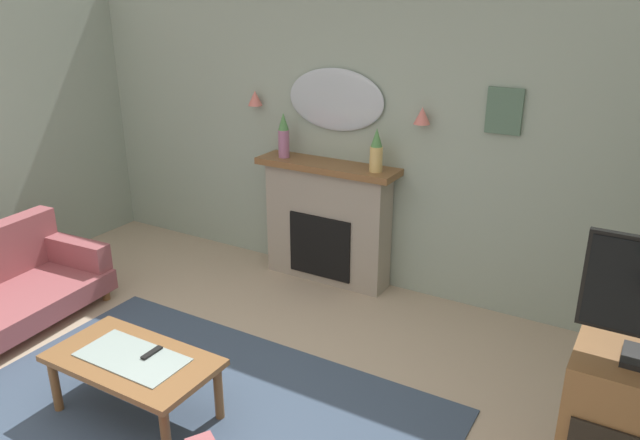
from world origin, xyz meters
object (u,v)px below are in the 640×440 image
at_px(fireplace, 327,223).
at_px(wall_sconce_left, 255,98).
at_px(mantel_vase_right, 284,136).
at_px(mantel_vase_left, 376,151).
at_px(framed_picture, 504,111).
at_px(tv_remote, 152,353).
at_px(wall_mirror, 335,100).
at_px(wall_sconce_right, 422,116).
at_px(coffee_table, 133,365).

height_order(fireplace, wall_sconce_left, wall_sconce_left).
height_order(mantel_vase_right, mantel_vase_left, mantel_vase_right).
height_order(mantel_vase_left, framed_picture, framed_picture).
xyz_separation_m(mantel_vase_left, tv_remote, (-0.47, -2.29, -0.89)).
distance_m(mantel_vase_left, wall_mirror, 0.65).
xyz_separation_m(wall_sconce_right, coffee_table, (-0.91, -2.49, -1.28)).
xyz_separation_m(wall_sconce_right, tv_remote, (-0.82, -2.41, -1.21)).
distance_m(coffee_table, tv_remote, 0.14).
relative_size(wall_mirror, wall_sconce_right, 6.86).
height_order(wall_mirror, framed_picture, wall_mirror).
relative_size(fireplace, wall_mirror, 1.42).
height_order(fireplace, mantel_vase_left, mantel_vase_left).
height_order(mantel_vase_right, coffee_table, mantel_vase_right).
height_order(mantel_vase_left, wall_mirror, wall_mirror).
bearing_deg(coffee_table, wall_sconce_left, 107.59).
bearing_deg(framed_picture, wall_mirror, -179.62).
bearing_deg(wall_sconce_right, wall_mirror, 176.63).
xyz_separation_m(wall_mirror, coffee_table, (-0.06, -2.54, -1.33)).
xyz_separation_m(framed_picture, coffee_table, (-1.56, -2.55, -1.37)).
bearing_deg(wall_mirror, mantel_vase_right, -159.30).
bearing_deg(wall_sconce_left, coffee_table, -72.41).
height_order(wall_mirror, wall_sconce_right, wall_mirror).
height_order(wall_sconce_right, coffee_table, wall_sconce_right).
bearing_deg(framed_picture, wall_sconce_right, -174.73).
height_order(wall_sconce_left, coffee_table, wall_sconce_left).
xyz_separation_m(mantel_vase_right, mantel_vase_left, (0.95, 0.00, -0.03)).
distance_m(mantel_vase_right, wall_sconce_right, 1.34).
distance_m(mantel_vase_left, coffee_table, 2.62).
xyz_separation_m(wall_sconce_left, coffee_table, (0.79, -2.49, -1.28)).
xyz_separation_m(wall_sconce_right, framed_picture, (0.65, 0.06, 0.09)).
bearing_deg(fireplace, tv_remote, -89.33).
distance_m(wall_sconce_left, wall_sconce_right, 1.70).
height_order(mantel_vase_right, wall_mirror, wall_mirror).
xyz_separation_m(framed_picture, tv_remote, (-1.47, -2.47, -1.30)).
distance_m(mantel_vase_right, framed_picture, 2.00).
xyz_separation_m(fireplace, wall_sconce_right, (0.85, 0.09, 1.09)).
xyz_separation_m(fireplace, mantel_vase_right, (-0.45, -0.03, 0.80)).
height_order(mantel_vase_left, wall_sconce_right, wall_sconce_right).
distance_m(fireplace, wall_sconce_left, 1.38).
distance_m(wall_sconce_right, coffee_table, 2.95).
distance_m(mantel_vase_right, wall_sconce_left, 0.51).
bearing_deg(framed_picture, wall_sconce_left, -178.54).
bearing_deg(wall_mirror, wall_sconce_left, -176.63).
relative_size(wall_sconce_left, coffee_table, 0.13).
height_order(coffee_table, tv_remote, tv_remote).
relative_size(wall_sconce_left, framed_picture, 0.39).
relative_size(fireplace, wall_sconce_right, 9.71).
height_order(framed_picture, tv_remote, framed_picture).
height_order(wall_mirror, wall_sconce_left, wall_mirror).
xyz_separation_m(mantel_vase_right, tv_remote, (0.48, -2.29, -0.91)).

